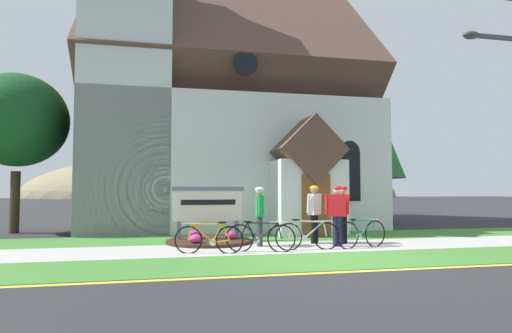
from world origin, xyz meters
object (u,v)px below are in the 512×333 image
object	(u,v)px
bicycle_orange	(362,234)
cyclist_in_yellow_jersey	(343,210)
bicycle_black	(260,237)
roadside_conifer	(363,123)
bicycle_white	(209,239)
yard_deciduous_tree	(17,121)
cyclist_in_red_jersey	(314,209)
bicycle_green	(308,235)
cyclist_in_orange_jersey	(260,211)
church_sign	(208,205)
cyclist_in_blue_jersey	(337,211)

from	to	relation	value
bicycle_orange	cyclist_in_yellow_jersey	bearing A→B (deg)	101.64
bicycle_black	cyclist_in_yellow_jersey	distance (m)	2.96
bicycle_orange	roadside_conifer	xyz separation A→B (m)	(3.69, 7.20, 4.26)
bicycle_white	cyclist_in_yellow_jersey	world-z (taller)	cyclist_in_yellow_jersey
yard_deciduous_tree	cyclist_in_red_jersey	bearing A→B (deg)	-27.68
bicycle_green	cyclist_in_red_jersey	bearing A→B (deg)	62.16
bicycle_black	cyclist_in_red_jersey	world-z (taller)	cyclist_in_red_jersey
cyclist_in_yellow_jersey	roadside_conifer	xyz separation A→B (m)	(3.86, 6.37, 3.65)
bicycle_white	cyclist_in_yellow_jersey	size ratio (longest dim) A/B	0.99
cyclist_in_orange_jersey	cyclist_in_yellow_jersey	distance (m)	2.49
cyclist_in_yellow_jersey	roadside_conifer	distance (m)	8.30
cyclist_in_yellow_jersey	yard_deciduous_tree	xyz separation A→B (m)	(-10.42, 5.32, 3.12)
yard_deciduous_tree	bicycle_white	bearing A→B (deg)	-44.66
bicycle_green	cyclist_in_yellow_jersey	distance (m)	1.80
church_sign	bicycle_black	world-z (taller)	church_sign
cyclist_in_yellow_jersey	yard_deciduous_tree	bearing A→B (deg)	152.93
bicycle_orange	church_sign	bearing A→B (deg)	151.07
bicycle_green	bicycle_orange	bearing A→B (deg)	3.52
bicycle_white	cyclist_in_orange_jersey	distance (m)	1.92
bicycle_orange	yard_deciduous_tree	xyz separation A→B (m)	(-10.59, 6.15, 3.73)
bicycle_black	cyclist_in_yellow_jersey	bearing A→B (deg)	20.68
bicycle_white	cyclist_in_orange_jersey	world-z (taller)	cyclist_in_orange_jersey
bicycle_white	bicycle_orange	world-z (taller)	bicycle_orange
bicycle_white	bicycle_green	distance (m)	2.59
cyclist_in_orange_jersey	yard_deciduous_tree	xyz separation A→B (m)	(-7.93, 5.32, 3.14)
bicycle_white	bicycle_black	world-z (taller)	bicycle_white
church_sign	roadside_conifer	distance (m)	9.81
bicycle_white	roadside_conifer	size ratio (longest dim) A/B	0.23
bicycle_green	cyclist_in_red_jersey	world-z (taller)	cyclist_in_red_jersey
bicycle_orange	roadside_conifer	bearing A→B (deg)	62.89
church_sign	cyclist_in_red_jersey	xyz separation A→B (m)	(3.01, -1.10, -0.10)
bicycle_white	bicycle_green	world-z (taller)	bicycle_green
yard_deciduous_tree	cyclist_in_yellow_jersey	bearing A→B (deg)	-27.07
bicycle_green	roadside_conifer	size ratio (longest dim) A/B	0.24
bicycle_white	roadside_conifer	distance (m)	11.61
yard_deciduous_tree	roadside_conifer	bearing A→B (deg)	4.21
church_sign	cyclist_in_red_jersey	world-z (taller)	cyclist_in_red_jersey
yard_deciduous_tree	bicycle_orange	bearing A→B (deg)	-30.14
yard_deciduous_tree	cyclist_in_orange_jersey	bearing A→B (deg)	-33.86
bicycle_orange	cyclist_in_red_jersey	xyz separation A→B (m)	(-0.95, 1.09, 0.62)
cyclist_in_blue_jersey	cyclist_in_yellow_jersey	distance (m)	0.66
bicycle_orange	cyclist_in_red_jersey	bearing A→B (deg)	131.06
roadside_conifer	bicycle_black	bearing A→B (deg)	-131.59
bicycle_white	bicycle_green	bearing A→B (deg)	2.04
cyclist_in_orange_jersey	roadside_conifer	size ratio (longest dim) A/B	0.23
bicycle_green	bicycle_black	bearing A→B (deg)	-175.59
bicycle_white	church_sign	bearing A→B (deg)	84.90
cyclist_in_blue_jersey	cyclist_in_yellow_jersey	size ratio (longest dim) A/B	1.00
bicycle_green	yard_deciduous_tree	size ratio (longest dim) A/B	0.30
bicycle_orange	bicycle_green	distance (m)	1.59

